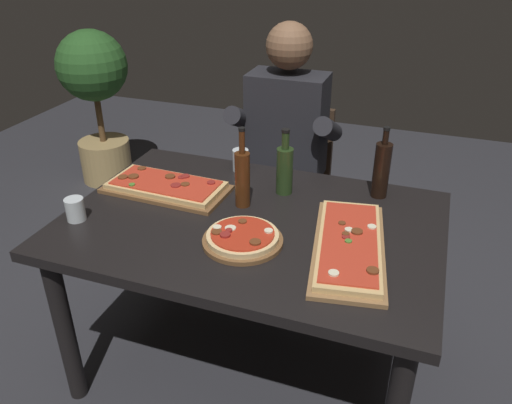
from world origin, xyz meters
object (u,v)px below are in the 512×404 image
object	(u,v)px
tumbler_far_side	(75,210)
diner_chair	(289,181)
pizza_rectangular_front	(166,187)
vinegar_bottle_green	(382,169)
pizza_round_far	(243,238)
seated_diner	(284,145)
oil_bottle_amber	(285,169)
pizza_rectangular_left	(349,245)
wine_bottle_dark	(242,177)
dining_table	(252,241)
tumbler_near_camera	(241,161)
potted_plant_corner	(96,93)

from	to	relation	value
tumbler_far_side	diner_chair	size ratio (longest dim) A/B	0.10
pizza_rectangular_front	vinegar_bottle_green	xyz separation A→B (m)	(0.84, 0.26, 0.10)
pizza_round_far	seated_diner	distance (m)	0.90
oil_bottle_amber	pizza_rectangular_left	bearing A→B (deg)	-44.87
oil_bottle_amber	vinegar_bottle_green	xyz separation A→B (m)	(0.37, 0.10, 0.01)
diner_chair	wine_bottle_dark	bearing A→B (deg)	-87.96
dining_table	wine_bottle_dark	xyz separation A→B (m)	(-0.07, 0.09, 0.22)
dining_table	oil_bottle_amber	xyz separation A→B (m)	(0.05, 0.25, 0.20)
pizza_rectangular_left	tumbler_far_side	size ratio (longest dim) A/B	7.06
pizza_rectangular_front	wine_bottle_dark	distance (m)	0.36
wine_bottle_dark	tumbler_near_camera	xyz separation A→B (m)	(-0.13, 0.30, -0.08)
vinegar_bottle_green	potted_plant_corner	xyz separation A→B (m)	(-2.10, 1.03, -0.19)
wine_bottle_dark	diner_chair	xyz separation A→B (m)	(-0.03, 0.76, -0.37)
vinegar_bottle_green	potted_plant_corner	bearing A→B (deg)	153.93
seated_diner	potted_plant_corner	world-z (taller)	seated_diner
pizza_round_far	tumbler_far_side	bearing A→B (deg)	-174.51
pizza_round_far	wine_bottle_dark	world-z (taller)	wine_bottle_dark
oil_bottle_amber	seated_diner	size ratio (longest dim) A/B	0.21
seated_diner	pizza_round_far	bearing A→B (deg)	-82.10
dining_table	wine_bottle_dark	bearing A→B (deg)	127.05
oil_bottle_amber	tumbler_far_side	distance (m)	0.82
pizza_rectangular_front	tumbler_near_camera	world-z (taller)	tumbler_near_camera
pizza_rectangular_left	seated_diner	size ratio (longest dim) A/B	0.46
vinegar_bottle_green	wine_bottle_dark	bearing A→B (deg)	-152.07
oil_bottle_amber	diner_chair	distance (m)	0.72
diner_chair	tumbler_far_side	bearing A→B (deg)	-115.78
seated_diner	potted_plant_corner	xyz separation A→B (m)	(-1.58, 0.65, -0.07)
pizza_rectangular_front	oil_bottle_amber	size ratio (longest dim) A/B	1.88
dining_table	vinegar_bottle_green	world-z (taller)	vinegar_bottle_green
pizza_round_far	oil_bottle_amber	size ratio (longest dim) A/B	1.02
vinegar_bottle_green	tumbler_near_camera	world-z (taller)	vinegar_bottle_green
dining_table	diner_chair	size ratio (longest dim) A/B	1.61
diner_chair	pizza_round_far	bearing A→B (deg)	-83.02
tumbler_near_camera	seated_diner	bearing A→B (deg)	73.94
dining_table	pizza_rectangular_left	size ratio (longest dim) A/B	2.27
wine_bottle_dark	tumbler_near_camera	bearing A→B (deg)	112.77
pizza_rectangular_left	diner_chair	distance (m)	1.08
pizza_rectangular_front	pizza_round_far	distance (m)	0.51
pizza_round_far	tumbler_far_side	world-z (taller)	tumbler_far_side
pizza_rectangular_left	wine_bottle_dark	size ratio (longest dim) A/B	1.91
dining_table	oil_bottle_amber	world-z (taller)	oil_bottle_amber
pizza_rectangular_left	tumbler_near_camera	bearing A→B (deg)	140.92
pizza_rectangular_left	wine_bottle_dark	distance (m)	0.50
pizza_rectangular_left	seated_diner	world-z (taller)	seated_diner
wine_bottle_dark	seated_diner	world-z (taller)	seated_diner
potted_plant_corner	pizza_round_far	bearing A→B (deg)	-42.16
pizza_round_far	vinegar_bottle_green	distance (m)	0.66
dining_table	diner_chair	xyz separation A→B (m)	(-0.10, 0.86, -0.16)
pizza_rectangular_front	wine_bottle_dark	xyz separation A→B (m)	(0.34, -0.01, 0.10)
pizza_round_far	tumbler_far_side	size ratio (longest dim) A/B	3.23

